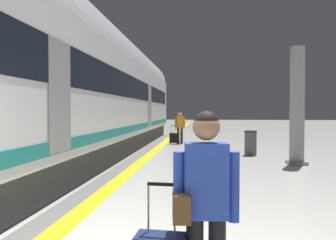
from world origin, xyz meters
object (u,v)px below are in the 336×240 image
(traveller_foreground, at_px, (204,200))
(passenger_near, at_px, (180,125))
(high_speed_train, at_px, (77,84))
(platform_pillar, at_px, (297,108))
(suitcase_near, at_px, (173,138))
(waste_bin, at_px, (251,143))

(traveller_foreground, xyz_separation_m, passenger_near, (-1.14, 13.98, 0.01))
(high_speed_train, height_order, platform_pillar, high_speed_train)
(suitcase_near, bearing_deg, waste_bin, -50.50)
(passenger_near, distance_m, suitcase_near, 0.75)
(high_speed_train, distance_m, platform_pillar, 6.95)
(platform_pillar, bearing_deg, waste_bin, 119.94)
(high_speed_train, height_order, suitcase_near, high_speed_train)
(traveller_foreground, bearing_deg, waste_bin, 79.91)
(high_speed_train, height_order, waste_bin, high_speed_train)
(passenger_near, height_order, suitcase_near, passenger_near)
(platform_pillar, bearing_deg, suitcase_near, 126.57)
(traveller_foreground, distance_m, suitcase_near, 13.88)
(high_speed_train, xyz_separation_m, suitcase_near, (2.56, 6.09, -2.20))
(traveller_foreground, distance_m, waste_bin, 10.05)
(suitcase_near, relative_size, platform_pillar, 0.26)
(high_speed_train, distance_m, waste_bin, 6.51)
(traveller_foreground, xyz_separation_m, suitcase_near, (-1.46, 13.79, -0.64))
(high_speed_train, bearing_deg, passenger_near, 65.35)
(platform_pillar, bearing_deg, traveller_foreground, -109.91)
(passenger_near, xyz_separation_m, platform_pillar, (4.02, -6.04, 0.77))
(suitcase_near, bearing_deg, platform_pillar, -53.43)
(high_speed_train, relative_size, passenger_near, 17.96)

